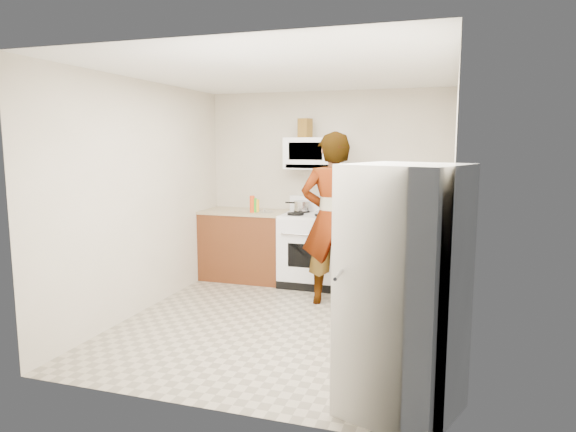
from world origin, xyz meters
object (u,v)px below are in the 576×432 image
at_px(fridge, 404,291).
at_px(kettle, 370,207).
at_px(gas_range, 312,248).
at_px(saucepan, 302,206).
at_px(person, 332,219).
at_px(microwave, 315,153).

bearing_deg(fridge, kettle, 122.91).
relative_size(gas_range, saucepan, 5.30).
bearing_deg(gas_range, saucepan, 144.74).
bearing_deg(kettle, person, -126.40).
bearing_deg(microwave, gas_range, -90.00).
height_order(microwave, person, person).
relative_size(gas_range, person, 0.58).
distance_m(gas_range, saucepan, 0.57).
distance_m(person, fridge, 2.42).
distance_m(kettle, saucepan, 0.88).
distance_m(microwave, person, 1.17).
bearing_deg(microwave, kettle, 2.84).
height_order(person, fridge, person).
bearing_deg(person, kettle, -119.30).
height_order(gas_range, kettle, gas_range).
bearing_deg(gas_range, fridge, -64.04).
xyz_separation_m(fridge, kettle, (-0.70, 3.06, 0.18)).
bearing_deg(person, microwave, -73.09).
xyz_separation_m(microwave, kettle, (0.71, 0.04, -0.67)).
bearing_deg(gas_range, person, -58.61).
relative_size(gas_range, kettle, 6.04).
distance_m(gas_range, kettle, 0.91).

